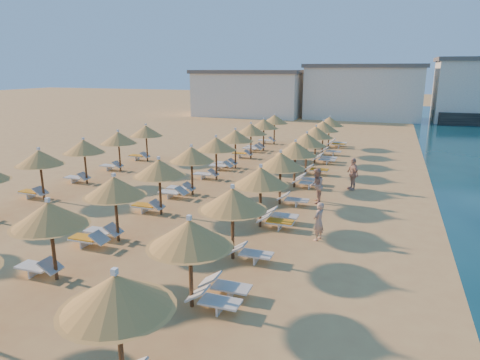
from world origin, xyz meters
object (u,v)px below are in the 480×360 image
at_px(parasol_row_east, 281,162).
at_px(beachgoer_b, 316,186).
at_px(parasol_row_west, 191,155).
at_px(beachgoer_c, 353,174).
at_px(beachgoer_a, 319,221).

bearing_deg(parasol_row_east, beachgoer_b, 26.64).
bearing_deg(parasol_row_west, parasol_row_east, 0.00).
bearing_deg(beachgoer_c, beachgoer_b, -59.76).
bearing_deg(beachgoer_b, beachgoer_a, 3.97).
height_order(parasol_row_west, beachgoer_b, parasol_row_west).
bearing_deg(beachgoer_a, parasol_row_west, -97.03).
bearing_deg(parasol_row_west, beachgoer_c, 26.25).
height_order(beachgoer_a, beachgoer_c, beachgoer_c).
bearing_deg(beachgoer_b, parasol_row_east, -70.17).
bearing_deg(parasol_row_west, beachgoer_b, 7.34).
bearing_deg(parasol_row_west, beachgoer_a, -28.29).
bearing_deg(parasol_row_east, parasol_row_west, 180.00).
xyz_separation_m(parasol_row_east, beachgoer_a, (2.64, -4.08, -1.44)).
xyz_separation_m(parasol_row_west, beachgoer_c, (8.16, 4.02, -1.31)).
distance_m(parasol_row_west, beachgoer_b, 6.82).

